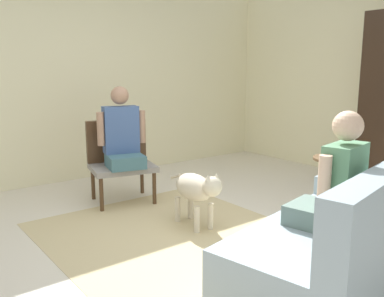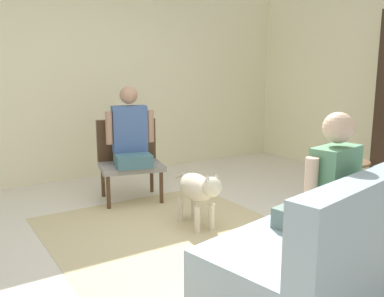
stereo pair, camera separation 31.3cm
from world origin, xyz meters
name	(u,v)px [view 1 (the left image)]	position (x,y,z in m)	size (l,w,h in m)	color
ground_plane	(200,240)	(0.00, 0.00, 0.00)	(7.65, 7.65, 0.00)	beige
left_wall	(94,76)	(-2.71, 0.30, 1.40)	(0.12, 6.98, 2.80)	beige
area_rug	(193,246)	(0.08, -0.14, 0.00)	(2.93, 2.10, 0.01)	#C6B284
couch	(339,246)	(1.23, 0.22, 0.31)	(1.17, 1.82, 0.91)	#8EA0AD
armchair	(119,155)	(-1.50, 0.01, 0.53)	(0.72, 0.81, 0.91)	#4C331E
person_on_couch	(336,184)	(1.18, 0.19, 0.75)	(0.50, 0.51, 0.80)	slate
person_on_armchair	(122,135)	(-1.36, -0.02, 0.78)	(0.51, 0.53, 0.88)	#3F6874
round_end_table	(335,180)	(0.35, 1.50, 0.38)	(0.47, 0.47, 0.61)	brown
dog	(196,189)	(-0.27, 0.17, 0.38)	(0.80, 0.29, 0.58)	beige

